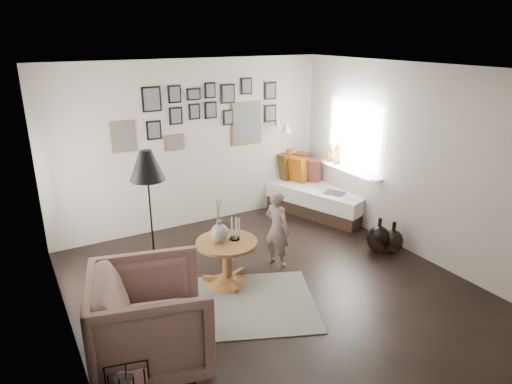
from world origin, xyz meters
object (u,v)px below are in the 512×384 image
pedestal_table (227,264)px  demijohn_large (378,239)px  daybed (310,191)px  armchair (151,319)px  vase (220,229)px  child (277,229)px  demijohn_small (393,241)px  floor_lamp (147,171)px

pedestal_table → demijohn_large: pedestal_table is taller
daybed → armchair: bearing=-164.8°
pedestal_table → daybed: 2.89m
demijohn_large → pedestal_table: bearing=173.3°
vase → child: (0.88, 0.10, -0.22)m
vase → demijohn_small: 2.59m
floor_lamp → demijohn_large: size_ratio=3.40×
floor_lamp → child: floor_lamp is taller
pedestal_table → demijohn_small: (2.41, -0.38, -0.10)m
armchair → demijohn_large: bearing=-64.9°
daybed → demijohn_small: size_ratio=4.93×
vase → armchair: (-1.15, -0.95, -0.27)m
pedestal_table → armchair: 1.56m
daybed → demijohn_small: bearing=-109.4°
demijohn_large → child: size_ratio=0.48×
vase → daybed: bearing=32.0°
floor_lamp → child: 1.87m
floor_lamp → demijohn_small: 3.54m
child → floor_lamp: bearing=62.3°
pedestal_table → daybed: size_ratio=0.33×
demijohn_large → daybed: bearing=85.1°
daybed → floor_lamp: bearing=-178.8°
pedestal_table → floor_lamp: bearing=154.0°
armchair → floor_lamp: size_ratio=0.61×
pedestal_table → daybed: (2.42, 1.58, 0.06)m
daybed → child: bearing=-157.2°
child → pedestal_table: bearing=80.3°
armchair → demijohn_large: (3.49, 0.67, -0.28)m
armchair → daybed: bearing=-41.2°
daybed → demijohn_small: daybed is taller
armchair → child: bearing=-48.3°
demijohn_large → floor_lamp: bearing=168.0°
pedestal_table → floor_lamp: 1.50m
daybed → demijohn_small: (-0.00, -1.97, -0.15)m
vase → floor_lamp: size_ratio=0.31×
daybed → floor_lamp: 3.61m
demijohn_large → demijohn_small: demijohn_large is taller
demijohn_small → child: (-1.61, 0.51, 0.35)m
pedestal_table → daybed: bearing=33.2°
armchair → pedestal_table: bearing=-38.6°
pedestal_table → floor_lamp: (-0.79, 0.38, 1.21)m
armchair → floor_lamp: 1.72m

